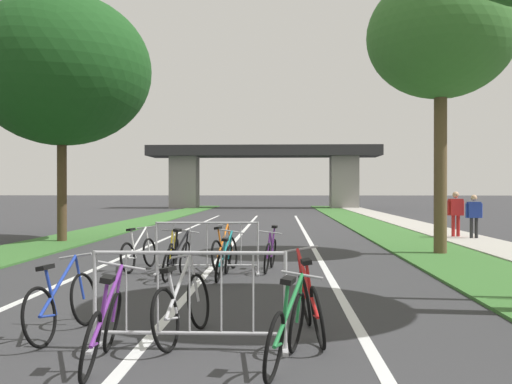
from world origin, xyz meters
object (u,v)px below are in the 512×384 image
object	(u,v)px
bicycle_blue_2	(63,304)
tree_right_pine_near	(441,37)
bicycle_purple_10	(270,253)
pedestrian_with_backpack	(474,213)
bicycle_silver_5	(183,306)
bicycle_black_9	(177,259)
pedestrian_pushing_bike	(456,210)
bicycle_orange_7	(225,253)
crowd_barrier_nearest	(189,301)
bicycle_white_8	(139,253)
bicycle_teal_3	(224,260)
bicycle_red_6	(310,303)
bicycle_purple_0	(103,328)
bicycle_yellow_4	(173,254)
bicycle_green_1	(287,329)
crowd_barrier_second	(207,249)
tree_left_cypress_far	(62,70)

from	to	relation	value
bicycle_blue_2	tree_right_pine_near	bearing A→B (deg)	59.02
bicycle_purple_10	pedestrian_with_backpack	xyz separation A→B (m)	(6.61, 7.30, 0.56)
bicycle_silver_5	bicycle_blue_2	bearing A→B (deg)	-172.79
bicycle_black_9	pedestrian_pushing_bike	world-z (taller)	pedestrian_pushing_bike
bicycle_black_9	pedestrian_with_backpack	world-z (taller)	pedestrian_with_backpack
bicycle_orange_7	tree_right_pine_near	bearing A→B (deg)	43.14
crowd_barrier_nearest	bicycle_orange_7	world-z (taller)	crowd_barrier_nearest
bicycle_silver_5	bicycle_white_8	size ratio (longest dim) A/B	1.02
crowd_barrier_nearest	bicycle_teal_3	size ratio (longest dim) A/B	1.23
bicycle_purple_10	bicycle_orange_7	bearing A→B (deg)	15.18
bicycle_orange_7	bicycle_purple_10	bearing A→B (deg)	20.31
tree_right_pine_near	bicycle_teal_3	world-z (taller)	tree_right_pine_near
bicycle_red_6	bicycle_black_9	world-z (taller)	bicycle_red_6
bicycle_blue_2	pedestrian_pushing_bike	xyz separation A→B (m)	(8.52, 13.28, 0.61)
bicycle_purple_0	bicycle_purple_10	bearing A→B (deg)	71.47
crowd_barrier_nearest	pedestrian_pushing_bike	xyz separation A→B (m)	(6.96, 13.80, 0.47)
crowd_barrier_nearest	bicycle_yellow_4	size ratio (longest dim) A/B	1.26
bicycle_green_1	bicycle_black_9	size ratio (longest dim) A/B	0.93
pedestrian_pushing_bike	crowd_barrier_second	bearing A→B (deg)	41.55
bicycle_silver_5	bicycle_white_8	distance (m)	5.78
bicycle_orange_7	pedestrian_with_backpack	bearing A→B (deg)	56.39
bicycle_orange_7	bicycle_purple_10	xyz separation A→B (m)	(0.94, 0.14, -0.03)
bicycle_purple_0	pedestrian_pushing_bike	bearing A→B (deg)	56.31
bicycle_yellow_4	bicycle_red_6	xyz separation A→B (m)	(2.57, -5.18, 0.03)
tree_left_cypress_far	bicycle_silver_5	bearing A→B (deg)	-63.02
tree_left_cypress_far	bicycle_orange_7	size ratio (longest dim) A/B	4.73
tree_right_pine_near	crowd_barrier_nearest	bearing A→B (deg)	-119.65
crowd_barrier_nearest	bicycle_white_8	size ratio (longest dim) A/B	1.26
bicycle_orange_7	bicycle_black_9	xyz separation A→B (m)	(-0.83, -0.90, -0.01)
tree_right_pine_near	bicycle_purple_0	distance (m)	12.36
bicycle_blue_2	bicycle_purple_0	bearing A→B (deg)	-46.04
bicycle_blue_2	bicycle_green_1	bearing A→B (deg)	-15.02
bicycle_blue_2	bicycle_white_8	xyz separation A→B (m)	(-0.45, 5.36, -0.02)
bicycle_blue_2	pedestrian_with_backpack	xyz separation A→B (m)	(8.93, 12.66, 0.55)
crowd_barrier_nearest	bicycle_white_8	bearing A→B (deg)	108.91
bicycle_white_8	bicycle_purple_10	bearing A→B (deg)	11.41
bicycle_teal_3	bicycle_silver_5	world-z (taller)	bicycle_silver_5
bicycle_teal_3	pedestrian_with_backpack	bearing A→B (deg)	51.52
bicycle_blue_2	bicycle_orange_7	size ratio (longest dim) A/B	1.01
bicycle_silver_5	bicycle_yellow_4	bearing A→B (deg)	113.44
bicycle_teal_3	bicycle_purple_10	size ratio (longest dim) A/B	1.07
tree_right_pine_near	bicycle_orange_7	bearing A→B (deg)	-148.68
pedestrian_with_backpack	pedestrian_pushing_bike	xyz separation A→B (m)	(-0.41, 0.62, 0.06)
bicycle_black_9	bicycle_purple_0	bearing A→B (deg)	-80.49
tree_left_cypress_far	crowd_barrier_second	distance (m)	9.95
bicycle_blue_2	bicycle_orange_7	world-z (taller)	bicycle_orange_7
crowd_barrier_second	bicycle_green_1	world-z (taller)	crowd_barrier_second
pedestrian_pushing_bike	pedestrian_with_backpack	bearing A→B (deg)	116.29
bicycle_green_1	bicycle_orange_7	size ratio (longest dim) A/B	0.96
bicycle_red_6	bicycle_green_1	bearing A→B (deg)	-108.79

